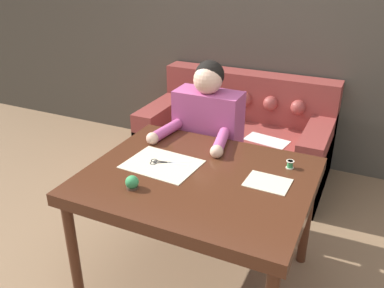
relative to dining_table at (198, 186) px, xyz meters
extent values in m
plane|color=#846647|center=(-0.09, -0.06, -0.68)|extent=(16.00, 16.00, 0.00)
cube|color=#474238|center=(-0.09, 1.86, 0.62)|extent=(8.00, 0.06, 2.60)
cube|color=#472314|center=(0.00, 0.00, 0.04)|extent=(1.23, 1.01, 0.07)
cylinder|color=#472314|center=(-0.55, -0.45, -0.34)|extent=(0.06, 0.06, 0.68)
cylinder|color=#472314|center=(-0.55, 0.45, -0.34)|extent=(0.06, 0.06, 0.68)
cylinder|color=#472314|center=(0.55, 0.45, -0.34)|extent=(0.06, 0.06, 0.68)
cube|color=brown|center=(-0.25, 1.36, -0.46)|extent=(1.60, 0.89, 0.44)
cube|color=brown|center=(-0.25, 1.70, -0.02)|extent=(1.60, 0.22, 0.43)
cube|color=brown|center=(-0.95, 1.36, -0.38)|extent=(0.20, 0.89, 0.60)
cube|color=brown|center=(0.45, 1.36, -0.38)|extent=(0.20, 0.89, 0.60)
sphere|color=brown|center=(-0.73, 1.57, -0.02)|extent=(0.13, 0.13, 0.13)
sphere|color=brown|center=(-0.49, 1.57, -0.02)|extent=(0.13, 0.13, 0.13)
sphere|color=brown|center=(-0.25, 1.57, -0.02)|extent=(0.13, 0.13, 0.13)
sphere|color=brown|center=(-0.01, 1.57, -0.02)|extent=(0.13, 0.13, 0.13)
sphere|color=brown|center=(0.23, 1.57, -0.02)|extent=(0.13, 0.13, 0.13)
cube|color=white|center=(0.06, 1.25, -0.23)|extent=(0.38, 0.24, 0.00)
cylinder|color=#33281E|center=(-0.21, 0.65, -0.44)|extent=(0.28, 0.28, 0.47)
cube|color=#B24C84|center=(-0.21, 0.65, 0.06)|extent=(0.46, 0.22, 0.54)
sphere|color=#DBAD8E|center=(-0.21, 0.63, 0.42)|extent=(0.19, 0.19, 0.19)
sphere|color=black|center=(-0.21, 0.66, 0.44)|extent=(0.20, 0.20, 0.20)
cylinder|color=#B24C84|center=(-0.41, 0.39, 0.11)|extent=(0.11, 0.30, 0.07)
sphere|color=#DBAD8E|center=(-0.43, 0.24, 0.11)|extent=(0.08, 0.08, 0.08)
cylinder|color=#B24C84|center=(-0.02, 0.39, 0.11)|extent=(0.13, 0.30, 0.07)
sphere|color=#DBAD8E|center=(0.01, 0.24, 0.11)|extent=(0.08, 0.08, 0.08)
cube|color=beige|center=(-0.24, 0.02, 0.07)|extent=(0.43, 0.34, 0.00)
cube|color=beige|center=(0.37, 0.08, 0.07)|extent=(0.24, 0.19, 0.00)
cube|color=silver|center=(-0.16, 0.08, 0.08)|extent=(0.12, 0.08, 0.00)
cube|color=black|center=(-0.25, 0.03, 0.08)|extent=(0.08, 0.05, 0.00)
torus|color=black|center=(-0.29, 0.01, 0.08)|extent=(0.04, 0.04, 0.01)
cube|color=silver|center=(-0.15, 0.06, 0.08)|extent=(0.13, 0.03, 0.00)
cube|color=black|center=(-0.25, 0.04, 0.08)|extent=(0.08, 0.03, 0.00)
torus|color=black|center=(-0.30, 0.04, 0.08)|extent=(0.04, 0.04, 0.01)
cylinder|color=silver|center=(-0.21, 0.05, 0.08)|extent=(0.01, 0.01, 0.01)
cylinder|color=#338C4C|center=(0.44, 0.29, 0.10)|extent=(0.03, 0.03, 0.04)
cylinder|color=beige|center=(0.44, 0.29, 0.12)|extent=(0.04, 0.04, 0.00)
cylinder|color=beige|center=(0.44, 0.29, 0.07)|extent=(0.04, 0.04, 0.00)
cylinder|color=#4C3828|center=(-0.25, -0.27, 0.08)|extent=(0.06, 0.06, 0.01)
sphere|color=#338C4C|center=(-0.25, -0.27, 0.11)|extent=(0.07, 0.07, 0.07)
camera|label=1|loc=(0.80, -1.77, 1.18)|focal=38.00mm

